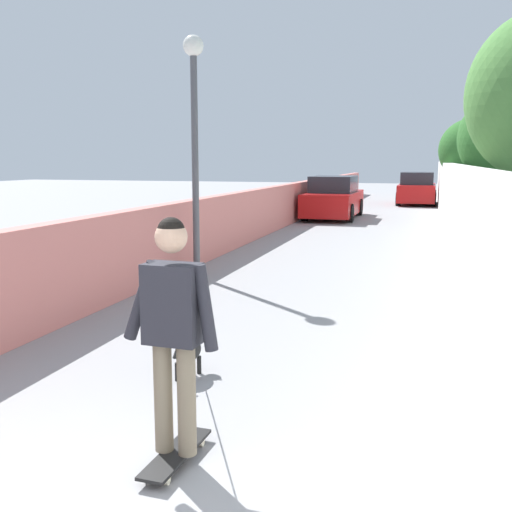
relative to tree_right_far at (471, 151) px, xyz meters
name	(u,v)px	position (x,y,z in m)	size (l,w,h in m)	color
ground_plane	(349,240)	(-5.00, 3.24, -2.42)	(80.00, 80.00, 0.00)	gray
wall_left	(235,220)	(-7.00, 5.77, -1.75)	(48.00, 0.30, 1.33)	#CC726B
fence_right	(452,210)	(-7.00, 0.72, -1.41)	(48.00, 0.30, 2.02)	silver
tree_right_far	(471,151)	(0.00, 0.00, 0.00)	(2.07, 2.07, 3.46)	#473523
lamp_post	(194,114)	(-10.88, 5.22, 0.49)	(0.36, 0.36, 4.24)	#4C4C51
skateboard	(176,454)	(-17.18, 2.81, -2.35)	(0.81, 0.23, 0.08)	black
person_skateboarder	(173,318)	(-17.18, 2.81, -1.37)	(0.23, 0.71, 1.66)	#726651
dog	(190,349)	(-15.58, 3.38, -2.14)	(1.91, 0.70, 1.06)	black
car_near	(333,199)	(0.90, 4.62, -1.70)	(4.35, 1.80, 1.54)	#B71414
car_far	(417,189)	(8.90, 1.87, -1.70)	(3.99, 1.80, 1.54)	#B71414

